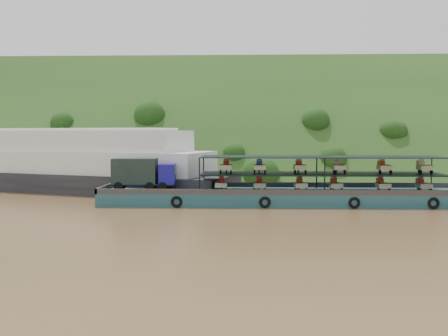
{
  "coord_description": "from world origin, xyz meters",
  "views": [
    {
      "loc": [
        -0.14,
        -47.99,
        6.77
      ],
      "look_at": [
        -2.0,
        3.0,
        3.2
      ],
      "focal_mm": 40.0,
      "sensor_mm": 36.0,
      "label": 1
    }
  ],
  "objects": [
    {
      "name": "hillside",
      "position": [
        0.0,
        36.0,
        0.0
      ],
      "size": [
        140.0,
        39.6,
        39.6
      ],
      "primitive_type": "cube",
      "rotation": [
        0.79,
        0.0,
        0.0
      ],
      "color": "#1E3B15",
      "rests_on": "ground"
    },
    {
      "name": "ground",
      "position": [
        0.0,
        0.0,
        0.0
      ],
      "size": [
        160.0,
        160.0,
        0.0
      ],
      "primitive_type": "plane",
      "color": "brown",
      "rests_on": "ground"
    },
    {
      "name": "passenger_ferry",
      "position": [
        -18.89,
        10.06,
        3.18
      ],
      "size": [
        37.32,
        20.1,
        7.35
      ],
      "rotation": [
        0.0,
        0.0,
        -0.32
      ],
      "color": "black",
      "rests_on": "ground"
    },
    {
      "name": "cargo_barge",
      "position": [
        3.08,
        0.23,
        1.08
      ],
      "size": [
        35.0,
        7.18,
        4.54
      ],
      "color": "#163F4D",
      "rests_on": "ground"
    }
  ]
}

